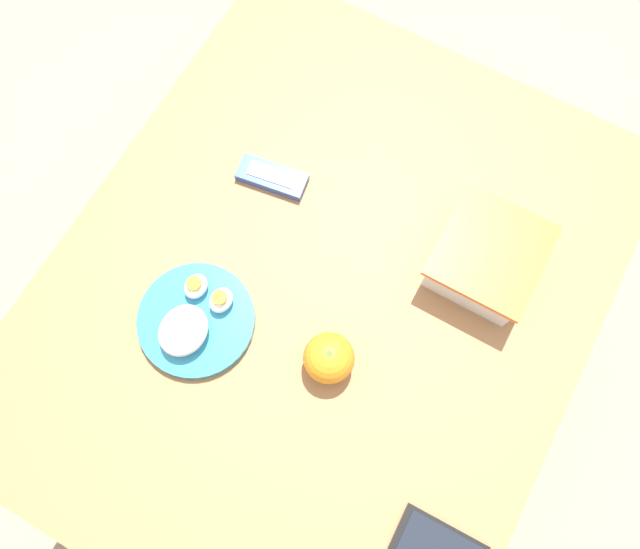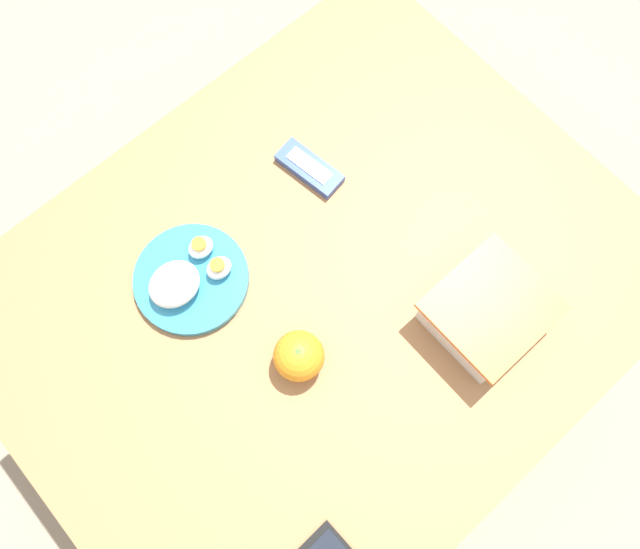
{
  "view_description": "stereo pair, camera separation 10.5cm",
  "coord_description": "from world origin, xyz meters",
  "px_view_note": "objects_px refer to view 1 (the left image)",
  "views": [
    {
      "loc": [
        0.26,
        0.14,
        1.76
      ],
      "look_at": [
        -0.01,
        -0.01,
        0.75
      ],
      "focal_mm": 35.0,
      "sensor_mm": 36.0,
      "label": 1
    },
    {
      "loc": [
        0.2,
        0.23,
        1.76
      ],
      "look_at": [
        -0.01,
        -0.01,
        0.75
      ],
      "focal_mm": 35.0,
      "sensor_mm": 36.0,
      "label": 2
    }
  ],
  "objects_px": {
    "rice_plate": "(194,320)",
    "cell_phone": "(439,549)",
    "orange_fruit": "(329,358)",
    "candy_bar": "(272,177)",
    "food_container": "(486,259)"
  },
  "relations": [
    {
      "from": "rice_plate",
      "to": "candy_bar",
      "type": "xyz_separation_m",
      "value": [
        -0.3,
        -0.02,
        -0.01
      ]
    },
    {
      "from": "rice_plate",
      "to": "cell_phone",
      "type": "distance_m",
      "value": 0.53
    },
    {
      "from": "food_container",
      "to": "orange_fruit",
      "type": "distance_m",
      "value": 0.32
    },
    {
      "from": "orange_fruit",
      "to": "rice_plate",
      "type": "bearing_deg",
      "value": -77.56
    },
    {
      "from": "food_container",
      "to": "orange_fruit",
      "type": "xyz_separation_m",
      "value": [
        0.28,
        -0.15,
        0.01
      ]
    },
    {
      "from": "rice_plate",
      "to": "candy_bar",
      "type": "bearing_deg",
      "value": -175.5
    },
    {
      "from": "food_container",
      "to": "rice_plate",
      "type": "bearing_deg",
      "value": -49.06
    },
    {
      "from": "cell_phone",
      "to": "orange_fruit",
      "type": "bearing_deg",
      "value": -120.72
    },
    {
      "from": "orange_fruit",
      "to": "candy_bar",
      "type": "bearing_deg",
      "value": -134.15
    },
    {
      "from": "candy_bar",
      "to": "cell_phone",
      "type": "relative_size",
      "value": 0.95
    },
    {
      "from": "food_container",
      "to": "rice_plate",
      "type": "xyz_separation_m",
      "value": [
        0.33,
        -0.38,
        -0.02
      ]
    },
    {
      "from": "rice_plate",
      "to": "cell_phone",
      "type": "xyz_separation_m",
      "value": [
        0.12,
        0.51,
        -0.01
      ]
    },
    {
      "from": "rice_plate",
      "to": "cell_phone",
      "type": "bearing_deg",
      "value": 77.01
    },
    {
      "from": "orange_fruit",
      "to": "candy_bar",
      "type": "xyz_separation_m",
      "value": [
        -0.25,
        -0.25,
        -0.03
      ]
    },
    {
      "from": "orange_fruit",
      "to": "rice_plate",
      "type": "height_order",
      "value": "orange_fruit"
    }
  ]
}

